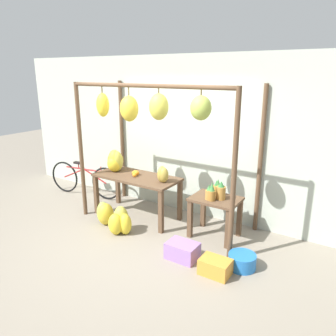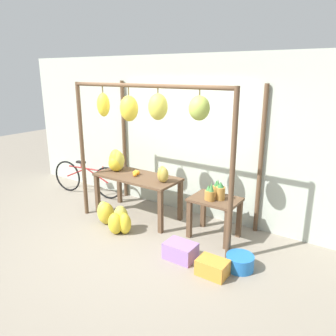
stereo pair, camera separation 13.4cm
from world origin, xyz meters
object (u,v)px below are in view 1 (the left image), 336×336
banana_pile_on_table (116,161)px  orange_pile (135,173)px  banana_pile_ground_right (120,222)px  banana_pile_ground_left (105,214)px  parked_bicycle (85,179)px  fruit_crate_white (182,251)px  blue_bucket (242,261)px  pineapple_cluster (216,191)px  papaya_pile (162,175)px  fruit_crate_purple (215,267)px

banana_pile_on_table → orange_pile: (0.47, -0.02, -0.14)m
banana_pile_on_table → banana_pile_ground_right: (0.68, -0.70, -0.75)m
banana_pile_ground_left → parked_bicycle: bearing=148.8°
banana_pile_on_table → fruit_crate_white: size_ratio=1.07×
blue_bucket → parked_bicycle: parked_bicycle is taller
pineapple_cluster → banana_pile_on_table: bearing=-179.3°
pineapple_cluster → papaya_pile: (-0.93, -0.09, 0.13)m
parked_bicycle → fruit_crate_purple: 3.67m
orange_pile → banana_pile_ground_left: 0.87m
banana_pile_on_table → orange_pile: bearing=-2.5°
banana_pile_on_table → blue_bucket: (2.68, -0.58, -0.84)m
pineapple_cluster → blue_bucket: pineapple_cluster is taller
papaya_pile → fruit_crate_white: bearing=-41.6°
pineapple_cluster → papaya_pile: bearing=-174.3°
banana_pile_on_table → papaya_pile: 1.07m
banana_pile_ground_right → fruit_crate_white: banana_pile_ground_right is taller
banana_pile_on_table → papaya_pile: size_ratio=1.65×
orange_pile → banana_pile_ground_right: 0.93m
banana_pile_ground_right → fruit_crate_white: (1.22, -0.11, -0.08)m
parked_bicycle → fruit_crate_purple: parked_bicycle is taller
papaya_pile → fruit_crate_purple: (1.38, -0.83, -0.78)m
banana_pile_on_table → parked_bicycle: (-1.05, 0.19, -0.58)m
pineapple_cluster → papaya_pile: size_ratio=1.31×
blue_bucket → orange_pile: bearing=165.9°
pineapple_cluster → fruit_crate_white: size_ratio=0.84×
banana_pile_on_table → pineapple_cluster: size_ratio=1.27×
orange_pile → papaya_pile: 0.61m
fruit_crate_purple → banana_pile_on_table: bearing=159.8°
banana_pile_on_table → banana_pile_ground_left: bearing=-67.8°
blue_bucket → fruit_crate_purple: 0.40m
banana_pile_on_table → fruit_crate_purple: 2.73m
blue_bucket → fruit_crate_white: bearing=-163.6°
pineapple_cluster → banana_pile_ground_right: bearing=-151.1°
fruit_crate_white → fruit_crate_purple: bearing=-9.7°
banana_pile_ground_left → blue_bucket: bearing=0.5°
pineapple_cluster → orange_pile: bearing=-178.3°
pineapple_cluster → parked_bicycle: bearing=177.0°
papaya_pile → banana_pile_ground_left: bearing=-147.0°
fruit_crate_white → papaya_pile: size_ratio=1.55×
pineapple_cluster → fruit_crate_white: bearing=-96.7°
parked_bicycle → papaya_pile: 2.20m
pineapple_cluster → banana_pile_ground_right: (-1.32, -0.73, -0.57)m
banana_pile_on_table → orange_pile: 0.49m
pineapple_cluster → banana_pile_ground_left: bearing=-160.3°
blue_bucket → papaya_pile: papaya_pile is taller
papaya_pile → orange_pile: bearing=175.5°
papaya_pile → fruit_crate_purple: size_ratio=0.72×
fruit_crate_white → blue_bucket: (0.78, 0.23, -0.02)m
fruit_crate_white → fruit_crate_purple: (0.54, -0.09, -0.01)m
pineapple_cluster → fruit_crate_purple: bearing=-64.3°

